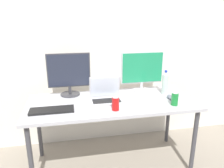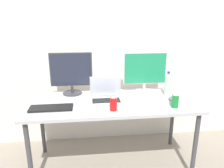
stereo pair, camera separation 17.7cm
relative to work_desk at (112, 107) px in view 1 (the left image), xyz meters
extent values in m
plane|color=gray|center=(0.00, 0.00, -0.68)|extent=(16.00, 16.00, 0.00)
cube|color=silver|center=(0.00, 0.59, 0.62)|extent=(7.00, 0.08, 2.60)
cylinder|color=#424247|center=(-0.78, -0.30, -0.32)|extent=(0.04, 0.04, 0.71)
cylinder|color=#424247|center=(0.78, -0.30, -0.32)|extent=(0.04, 0.04, 0.71)
cylinder|color=#424247|center=(-0.78, 0.30, -0.32)|extent=(0.04, 0.04, 0.71)
cylinder|color=#424247|center=(0.78, 0.30, -0.32)|extent=(0.04, 0.04, 0.71)
cube|color=#B7B7BC|center=(0.00, 0.00, 0.05)|extent=(1.68, 0.72, 0.03)
cylinder|color=#38383D|center=(-0.41, 0.27, 0.07)|extent=(0.21, 0.21, 0.01)
cylinder|color=#38383D|center=(-0.41, 0.27, 0.12)|extent=(0.03, 0.03, 0.08)
cube|color=#38383D|center=(-0.41, 0.27, 0.34)|extent=(0.45, 0.02, 0.36)
cube|color=#232838|center=(-0.41, 0.25, 0.34)|extent=(0.42, 0.01, 0.34)
cylinder|color=silver|center=(0.39, 0.25, 0.07)|extent=(0.19, 0.19, 0.01)
cylinder|color=silver|center=(0.39, 0.25, 0.12)|extent=(0.03, 0.03, 0.08)
cube|color=silver|center=(0.39, 0.25, 0.34)|extent=(0.48, 0.02, 0.35)
cube|color=#1E8C59|center=(0.39, 0.23, 0.34)|extent=(0.46, 0.01, 0.33)
cube|color=silver|center=(-0.06, -0.01, 0.07)|extent=(0.31, 0.23, 0.02)
cube|color=black|center=(-0.06, -0.03, 0.09)|extent=(0.27, 0.13, 0.00)
cube|color=silver|center=(-0.06, 0.08, 0.20)|extent=(0.31, 0.06, 0.23)
cube|color=silver|center=(-0.06, 0.07, 0.19)|extent=(0.28, 0.05, 0.20)
cube|color=black|center=(-0.58, -0.13, 0.07)|extent=(0.39, 0.15, 0.02)
ellipsoid|color=slate|center=(0.61, -0.05, 0.08)|extent=(0.08, 0.12, 0.04)
cylinder|color=silver|center=(0.61, 0.10, 0.17)|extent=(0.07, 0.07, 0.21)
cone|color=silver|center=(0.61, 0.10, 0.29)|extent=(0.06, 0.06, 0.03)
cylinder|color=#1938B2|center=(0.61, 0.10, 0.32)|extent=(0.03, 0.03, 0.02)
cylinder|color=red|center=(-0.01, -0.22, 0.13)|extent=(0.07, 0.07, 0.12)
cylinder|color=silver|center=(-0.01, -0.22, 0.19)|extent=(0.06, 0.06, 0.00)
cylinder|color=#197F33|center=(0.57, -0.22, 0.13)|extent=(0.07, 0.07, 0.12)
cylinder|color=silver|center=(0.57, -0.22, 0.19)|extent=(0.06, 0.06, 0.00)
camera|label=1|loc=(-0.40, -2.00, 0.89)|focal=35.00mm
camera|label=2|loc=(-0.22, -2.03, 0.89)|focal=35.00mm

